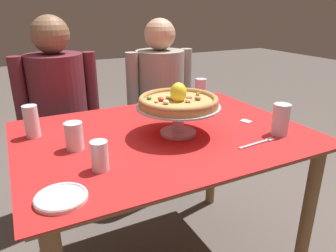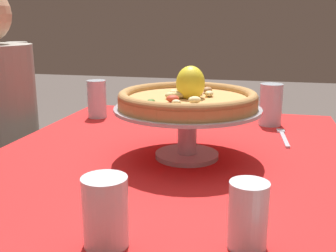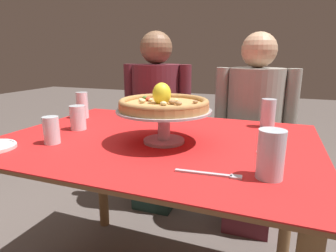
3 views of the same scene
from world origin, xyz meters
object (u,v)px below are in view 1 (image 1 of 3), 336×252
object	(u,v)px
sugar_packet	(246,121)
diner_right	(160,114)
side_plate	(61,197)
pizza	(178,100)
water_glass_front_left	(100,158)
water_glass_side_left	(74,138)
diner_left	(62,123)
water_glass_back_left	(32,123)
water_glass_front_right	(281,121)
water_glass_back_right	(201,92)
pizza_stand	(178,114)
dinner_fork	(259,143)

from	to	relation	value
sugar_packet	diner_right	xyz separation A→B (m)	(-0.09, 0.78, -0.18)
side_plate	diner_right	xyz separation A→B (m)	(0.83, 1.07, -0.19)
pizza	sugar_packet	distance (m)	0.40
water_glass_front_left	side_plate	xyz separation A→B (m)	(-0.15, -0.13, -0.04)
water_glass_side_left	diner_left	distance (m)	0.80
pizza	water_glass_back_left	bearing A→B (deg)	156.06
water_glass_front_right	diner_right	xyz separation A→B (m)	(-0.11, 0.98, -0.24)
water_glass_front_right	water_glass_back_left	distance (m)	1.07
water_glass_back_right	water_glass_front_left	bearing A→B (deg)	-143.49
pizza_stand	dinner_fork	bearing A→B (deg)	-45.13
sugar_packet	water_glass_back_right	bearing A→B (deg)	90.42
water_glass_side_left	water_glass_back_left	distance (m)	0.25
pizza_stand	diner_left	bearing A→B (deg)	114.94
water_glass_side_left	water_glass_front_right	size ratio (longest dim) A/B	0.80
diner_left	diner_right	xyz separation A→B (m)	(0.66, -0.05, -0.02)
water_glass_front_right	side_plate	bearing A→B (deg)	-174.45
pizza	side_plate	distance (m)	0.64
water_glass_front_right	diner_left	world-z (taller)	diner_left
water_glass_front_right	diner_left	distance (m)	1.30
water_glass_side_left	water_glass_front_left	world-z (taller)	water_glass_side_left
water_glass_front_right	water_glass_back_right	distance (m)	0.60
pizza_stand	water_glass_front_left	distance (m)	0.43
diner_left	water_glass_front_right	bearing A→B (deg)	-52.90
water_glass_front_right	water_glass_back_right	xyz separation A→B (m)	(-0.03, 0.60, -0.00)
water_glass_front_left	dinner_fork	size ratio (longest dim) A/B	0.55
water_glass_front_left	diner_right	size ratio (longest dim) A/B	0.09
water_glass_back_right	sugar_packet	bearing A→B (deg)	-89.58
sugar_packet	water_glass_back_left	bearing A→B (deg)	164.14
water_glass_side_left	pizza	bearing A→B (deg)	-6.13
dinner_fork	sugar_packet	bearing A→B (deg)	61.32
dinner_fork	pizza	bearing A→B (deg)	134.99
water_glass_back_right	side_plate	bearing A→B (deg)	-142.85
side_plate	water_glass_front_right	bearing A→B (deg)	5.55
water_glass_side_left	water_glass_front_right	distance (m)	0.87
water_glass_back_left	water_glass_front_left	bearing A→B (deg)	-67.24
water_glass_side_left	diner_right	bearing A→B (deg)	45.19
water_glass_back_left	side_plate	size ratio (longest dim) A/B	0.91
water_glass_side_left	water_glass_front_left	size ratio (longest dim) A/B	1.05
water_glass_back_right	water_glass_back_left	bearing A→B (deg)	-171.35
water_glass_back_right	water_glass_front_left	xyz separation A→B (m)	(-0.76, -0.56, -0.01)
water_glass_back_left	sugar_packet	size ratio (longest dim) A/B	2.78
water_glass_side_left	water_glass_back_left	world-z (taller)	water_glass_back_left
water_glass_back_right	dinner_fork	distance (m)	0.65
water_glass_front_left	dinner_fork	xyz separation A→B (m)	(0.64, -0.08, -0.04)
pizza_stand	side_plate	size ratio (longest dim) A/B	2.37
sugar_packet	pizza_stand	bearing A→B (deg)	177.78
water_glass_side_left	diner_right	distance (m)	1.04
water_glass_back_right	dinner_fork	xyz separation A→B (m)	(-0.12, -0.64, -0.05)
water_glass_front_right	diner_left	xyz separation A→B (m)	(-0.78, 1.02, -0.22)
water_glass_side_left	water_glass_front_right	xyz separation A→B (m)	(0.83, -0.25, 0.01)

